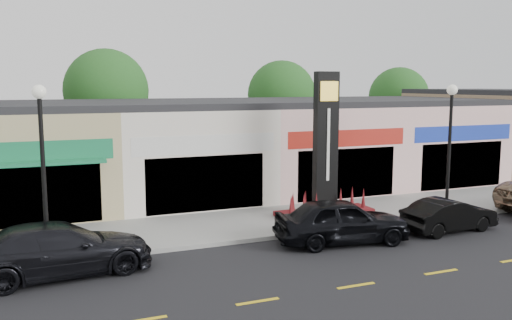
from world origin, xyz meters
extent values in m
plane|color=black|center=(0.00, 0.00, 0.00)|extent=(120.00, 120.00, 0.00)
cube|color=gray|center=(0.00, 4.35, 0.07)|extent=(52.00, 4.30, 0.15)
cube|color=gray|center=(0.00, 2.10, 0.07)|extent=(52.00, 0.20, 0.15)
cube|color=tan|center=(-8.50, 11.50, 2.25)|extent=(7.00, 10.00, 4.50)
cube|color=#262628|center=(-8.50, 11.50, 4.65)|extent=(7.00, 10.00, 0.30)
cube|color=black|center=(-8.50, 6.55, 1.40)|extent=(5.25, 0.10, 2.40)
cube|color=#1A784B|center=(-8.50, 6.55, 3.10)|extent=(6.30, 0.12, 0.80)
cube|color=#1A784B|center=(-8.50, 6.10, 2.70)|extent=(5.60, 0.90, 0.12)
cube|color=silver|center=(-1.50, 11.50, 2.25)|extent=(7.00, 10.00, 4.50)
cube|color=#262628|center=(-1.50, 11.50, 4.65)|extent=(7.00, 10.00, 0.30)
cube|color=black|center=(-1.50, 6.55, 1.40)|extent=(5.25, 0.10, 2.40)
cube|color=silver|center=(-1.50, 6.55, 3.10)|extent=(6.30, 0.12, 0.80)
cube|color=beige|center=(5.50, 11.50, 2.25)|extent=(7.00, 10.00, 4.50)
cube|color=#262628|center=(5.50, 11.50, 4.65)|extent=(7.00, 10.00, 0.30)
cube|color=black|center=(5.50, 6.55, 1.40)|extent=(5.25, 0.10, 2.40)
cube|color=#B42218|center=(5.50, 6.55, 3.10)|extent=(6.30, 0.12, 0.80)
cube|color=beige|center=(12.50, 11.50, 2.25)|extent=(7.00, 10.00, 4.50)
cube|color=#262628|center=(12.50, 11.50, 4.65)|extent=(7.00, 10.00, 0.30)
cube|color=black|center=(12.50, 6.55, 1.40)|extent=(5.25, 0.10, 2.40)
cube|color=#1934B2|center=(12.50, 6.55, 3.10)|extent=(6.30, 0.12, 0.80)
cube|color=#987058|center=(19.50, 11.50, 2.50)|extent=(7.00, 10.00, 5.00)
cube|color=#262628|center=(19.50, 11.50, 5.15)|extent=(7.00, 10.00, 0.30)
cylinder|color=#382619|center=(-4.00, 19.50, 1.57)|extent=(0.36, 0.36, 3.15)
sphere|color=#205119|center=(-4.00, 19.50, 5.23)|extent=(5.20, 5.20, 5.20)
cylinder|color=#382619|center=(8.00, 19.50, 1.49)|extent=(0.36, 0.36, 2.97)
sphere|color=#205119|center=(8.00, 19.50, 4.89)|extent=(4.80, 4.80, 4.80)
cylinder|color=#382619|center=(18.00, 19.50, 1.40)|extent=(0.36, 0.36, 2.80)
sphere|color=#205119|center=(18.00, 19.50, 4.64)|extent=(4.60, 4.60, 4.60)
cylinder|color=black|center=(-8.00, 2.50, 0.30)|extent=(0.32, 0.32, 0.30)
cylinder|color=black|center=(-8.00, 2.50, 2.80)|extent=(0.14, 0.14, 5.00)
sphere|color=silver|center=(-8.00, 2.50, 5.40)|extent=(0.44, 0.44, 0.44)
cylinder|color=black|center=(8.00, 2.50, 0.30)|extent=(0.32, 0.32, 0.30)
cylinder|color=black|center=(8.00, 2.50, 2.80)|extent=(0.14, 0.14, 5.00)
sphere|color=silver|center=(8.00, 2.50, 5.40)|extent=(0.44, 0.44, 0.44)
cube|color=#58150F|center=(3.00, 4.20, 0.25)|extent=(4.20, 1.30, 0.20)
cube|color=black|center=(3.00, 4.20, 3.15)|extent=(1.00, 0.40, 6.00)
cube|color=yellow|center=(3.00, 3.98, 5.35)|extent=(0.80, 0.05, 0.80)
cube|color=silver|center=(3.00, 3.98, 3.15)|extent=(0.12, 0.04, 3.00)
imported|color=black|center=(-7.70, 1.06, 0.79)|extent=(2.76, 5.64, 1.58)
imported|color=black|center=(1.77, 0.76, 0.82)|extent=(2.59, 5.01, 1.63)
imported|color=black|center=(6.41, 0.55, 0.64)|extent=(1.63, 3.98, 1.28)
camera|label=1|loc=(-8.10, -15.49, 5.64)|focal=38.00mm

